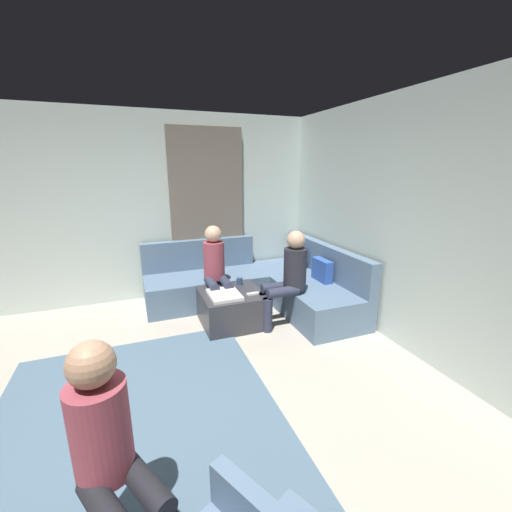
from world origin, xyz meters
The scene contains 13 objects.
ground_plane centered at (0.00, 0.00, -0.05)m, with size 6.00×6.00×0.10m, color #B2A899.
wall_back centered at (0.00, 2.94, 1.35)m, with size 6.00×0.12×2.70m, color silver.
wall_left centered at (-2.94, 0.00, 1.35)m, with size 0.12×6.00×2.70m, color silver.
curtain_panel centered at (-2.84, 1.30, 1.25)m, with size 0.06×1.10×2.50m, color #726659.
area_rug centered at (-0.20, 0.10, 0.01)m, with size 2.60×2.20×0.01m, color slate.
sectional_couch centered at (-2.08, 1.88, 0.28)m, with size 2.10×2.55×0.87m.
ottoman centered at (-1.61, 1.29, 0.21)m, with size 0.76×0.76×0.42m, color #333338.
folded_blanket centered at (-1.51, 1.17, 0.44)m, with size 0.44×0.36×0.04m, color white.
coffee_mug centered at (-1.83, 1.47, 0.47)m, with size 0.08×0.08×0.10m, color #334C72.
game_remote centered at (-1.43, 1.51, 0.43)m, with size 0.05×0.15×0.02m, color white.
person_on_couch_back centered at (-1.33, 1.93, 0.66)m, with size 0.30×0.60×1.20m.
person_on_couch_side centered at (-1.93, 1.18, 0.66)m, with size 0.60×0.30×1.20m.
person_on_armchair centered at (0.70, 0.01, 0.64)m, with size 0.60×0.46×1.18m.
Camera 1 is at (2.11, 0.20, 1.94)m, focal length 23.10 mm.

